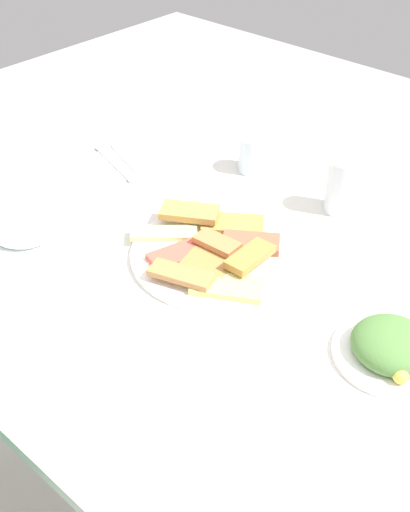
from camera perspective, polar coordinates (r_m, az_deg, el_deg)
The scene contains 10 objects.
ground_plane at distance 1.82m, azimuth -0.50°, elevation -21.04°, with size 6.00×6.00×0.00m, color #B6B1A9.
dining_table at distance 1.29m, azimuth -0.67°, elevation -4.78°, with size 1.09×0.91×0.77m.
pide_platter at distance 1.27m, azimuth 0.87°, elevation 0.39°, with size 0.35×0.34×0.05m.
salad_plate_greens at distance 1.11m, azimuth 16.09°, elevation -7.73°, with size 0.19×0.19×0.06m.
salad_plate_rice at distance 1.38m, azimuth -15.53°, elevation 2.57°, with size 0.21×0.21×0.07m.
soda_can at distance 1.42m, azimuth 11.88°, elevation 6.05°, with size 0.07×0.07×0.12m, color silver.
drinking_glass at distance 1.55m, azimuth 4.25°, elevation 8.94°, with size 0.07×0.07×0.09m, color silver.
paper_napkin at distance 1.62m, azimuth -7.51°, elevation 8.22°, with size 0.16×0.16×0.00m, color white.
fork at distance 1.62m, azimuth -7.04°, elevation 8.58°, with size 0.16×0.01×0.01m, color silver.
spoon at distance 1.60m, azimuth -8.00°, elevation 8.11°, with size 0.20×0.01×0.01m, color silver.
Camera 1 is at (-0.65, 0.70, 1.55)m, focal length 45.53 mm.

